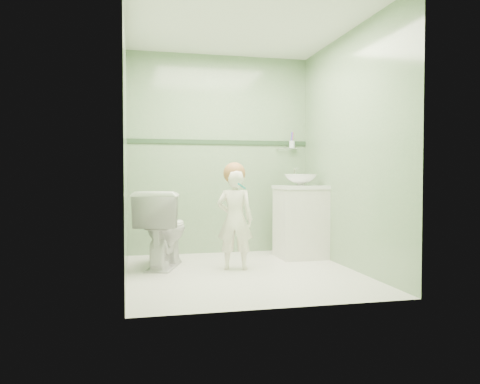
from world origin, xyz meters
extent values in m
plane|color=silver|center=(0.00, 0.00, 0.00)|extent=(2.50, 2.50, 0.00)
cube|color=gray|center=(0.00, 1.25, 1.20)|extent=(2.20, 0.04, 2.40)
cube|color=gray|center=(0.00, -1.25, 1.20)|extent=(2.20, 0.04, 2.40)
cube|color=gray|center=(-1.10, 0.00, 1.20)|extent=(0.04, 2.50, 2.40)
cube|color=gray|center=(1.10, 0.00, 1.20)|extent=(0.04, 2.50, 2.40)
plane|color=white|center=(0.00, 0.00, 2.40)|extent=(2.50, 2.50, 0.00)
cube|color=#2C482C|center=(0.00, 1.24, 1.35)|extent=(2.20, 0.02, 0.05)
cube|color=silver|center=(0.84, 0.70, 0.40)|extent=(0.52, 0.50, 0.80)
cube|color=white|center=(0.84, 0.70, 0.81)|extent=(0.54, 0.52, 0.04)
imported|color=white|center=(0.84, 0.70, 0.89)|extent=(0.37, 0.37, 0.13)
cylinder|color=silver|center=(0.84, 0.90, 0.95)|extent=(0.03, 0.03, 0.18)
cylinder|color=silver|center=(0.84, 0.85, 1.03)|extent=(0.02, 0.12, 0.02)
cylinder|color=silver|center=(0.84, 1.20, 1.28)|extent=(0.26, 0.02, 0.02)
cylinder|color=silver|center=(0.90, 1.18, 1.33)|extent=(0.07, 0.07, 0.09)
cylinder|color=#3D41E2|center=(0.89, 1.17, 1.40)|extent=(0.01, 0.01, 0.17)
cylinder|color=#9856C0|center=(0.90, 1.17, 1.40)|extent=(0.01, 0.01, 0.17)
cylinder|color=red|center=(0.91, 1.18, 1.40)|extent=(0.01, 0.01, 0.17)
imported|color=white|center=(-0.74, 0.47, 0.40)|extent=(0.66, 0.87, 0.79)
imported|color=white|center=(-0.04, 0.19, 0.50)|extent=(0.42, 0.34, 1.00)
sphere|color=#9D6737|center=(-0.04, 0.21, 0.97)|extent=(0.22, 0.22, 0.22)
cylinder|color=#14877E|center=(-0.01, 0.04, 0.84)|extent=(0.11, 0.11, 0.06)
cube|color=white|center=(-0.05, 0.11, 0.88)|extent=(0.03, 0.03, 0.02)
camera|label=1|loc=(-1.05, -4.44, 0.94)|focal=35.48mm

